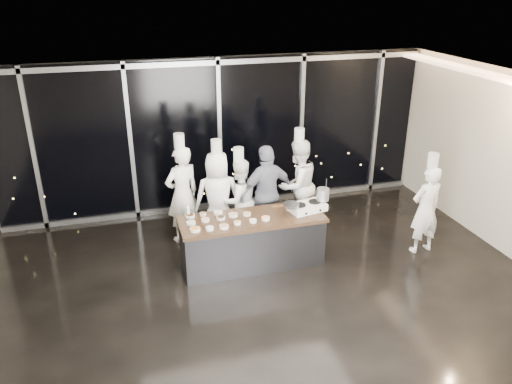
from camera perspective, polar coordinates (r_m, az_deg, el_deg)
ground at (r=8.13m, az=1.28°, el=-11.35°), size 9.00×9.00×0.00m
room_shell at (r=7.15m, az=2.79°, el=3.85°), size 9.02×7.02×3.21m
window_wall at (r=10.46m, az=-4.22°, el=6.44°), size 8.90×0.11×3.20m
demo_counter at (r=8.63m, az=-0.46°, el=-5.60°), size 2.46×0.86×0.90m
stove at (r=8.70m, az=5.86°, el=-1.70°), size 0.68×0.49×0.14m
frying_pan at (r=8.51m, az=3.99°, el=-1.49°), size 0.51×0.33×0.05m
stock_pot at (r=8.77m, az=7.65°, el=-0.26°), size 0.25×0.25×0.21m
prep_bowls at (r=8.31m, az=-4.26°, el=-3.19°), size 1.38×0.71×0.05m
squeeze_bottle at (r=8.49m, az=-7.78°, el=-2.12°), size 0.06×0.06×0.23m
chef_far_left at (r=9.33m, az=-8.41°, el=-0.16°), size 0.80×0.67×2.09m
chef_left at (r=9.25m, az=-4.37°, el=-0.55°), size 0.90×0.63×2.00m
chef_center at (r=9.32m, az=-1.93°, el=-0.87°), size 0.89×0.76×1.83m
guest at (r=9.27m, az=1.29°, el=-0.17°), size 1.16×0.66×1.86m
chef_right at (r=9.72m, az=4.76°, el=0.84°), size 1.07×0.96×2.05m
chef_side at (r=9.36m, az=18.83°, el=-1.80°), size 0.64×0.46×1.88m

